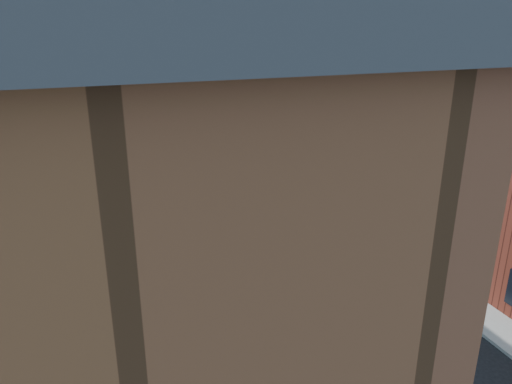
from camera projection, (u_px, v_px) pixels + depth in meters
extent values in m
plane|color=black|center=(249.00, 233.00, 31.43)|extent=(120.00, 120.00, 0.00)
cube|color=gray|center=(363.00, 134.00, 56.68)|extent=(30.00, 30.00, 0.15)
cube|color=#431910|center=(389.00, 88.00, 50.08)|extent=(25.00, 16.00, 12.00)
cylinder|color=black|center=(294.00, 165.00, 42.37)|extent=(0.18, 0.18, 1.47)
cylinder|color=black|center=(294.00, 157.00, 42.12)|extent=(0.12, 0.12, 1.47)
sphere|color=#183C10|center=(294.00, 137.00, 41.55)|extent=(2.69, 2.69, 2.69)
sphere|color=#183C10|center=(298.00, 144.00, 41.72)|extent=(1.85, 1.85, 1.85)
cylinder|color=black|center=(268.00, 149.00, 47.70)|extent=(0.18, 0.18, 1.33)
cylinder|color=black|center=(268.00, 142.00, 47.48)|extent=(0.12, 0.12, 1.33)
sphere|color=#183C10|center=(269.00, 126.00, 46.96)|extent=(2.43, 2.43, 2.43)
sphere|color=#183C10|center=(271.00, 132.00, 47.12)|extent=(1.67, 1.67, 1.67)
cylinder|color=black|center=(155.00, 267.00, 22.47)|extent=(0.12, 0.12, 4.60)
cylinder|color=black|center=(158.00, 306.00, 23.15)|extent=(0.28, 0.28, 0.30)
cube|color=#053819|center=(166.00, 249.00, 22.35)|extent=(1.10, 0.03, 0.22)
cube|color=#053819|center=(151.00, 240.00, 22.58)|extent=(0.03, 1.10, 0.22)
imported|color=black|center=(160.00, 233.00, 22.12)|extent=(0.22, 0.18, 1.10)
imported|color=black|center=(149.00, 232.00, 22.20)|extent=(0.18, 0.22, 1.10)
cube|color=white|center=(417.00, 200.00, 30.56)|extent=(6.54, 3.11, 3.42)
cube|color=maroon|center=(433.00, 207.00, 29.35)|extent=(2.43, 0.18, 0.77)
cube|color=maroon|center=(402.00, 192.00, 31.77)|extent=(2.43, 0.18, 0.77)
cube|color=silver|center=(359.00, 219.00, 29.23)|extent=(2.35, 2.77, 2.21)
cube|color=black|center=(344.00, 216.00, 28.71)|extent=(0.23, 2.10, 0.99)
cube|color=black|center=(397.00, 229.00, 30.67)|extent=(8.88, 1.59, 0.28)
cylinder|color=black|center=(369.00, 245.00, 28.62)|extent=(1.12, 0.45, 1.10)
cylinder|color=black|center=(347.00, 230.00, 30.62)|extent=(1.12, 0.45, 1.10)
cylinder|color=black|center=(424.00, 234.00, 30.07)|extent=(1.12, 0.45, 1.10)
cylinder|color=black|center=(399.00, 220.00, 32.08)|extent=(1.12, 0.45, 1.10)
cylinder|color=black|center=(458.00, 227.00, 31.05)|extent=(1.12, 0.45, 1.10)
cylinder|color=black|center=(432.00, 214.00, 33.05)|extent=(1.12, 0.45, 1.10)
cube|color=orange|center=(214.00, 288.00, 25.16)|extent=(0.42, 0.42, 0.04)
cone|color=orange|center=(214.00, 283.00, 25.06)|extent=(0.40, 0.40, 0.64)
cylinder|color=white|center=(214.00, 281.00, 25.03)|extent=(0.25, 0.25, 0.07)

